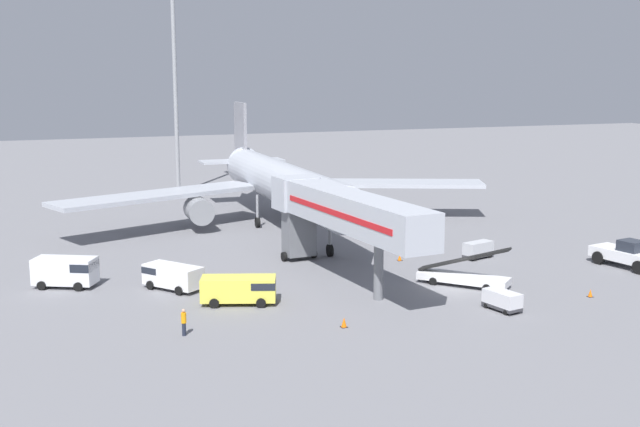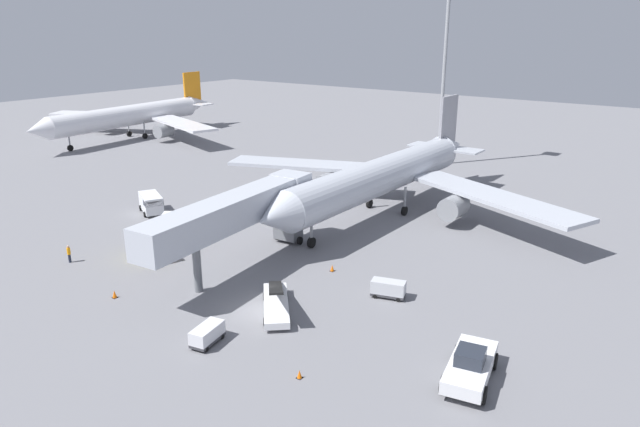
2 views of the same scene
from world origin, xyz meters
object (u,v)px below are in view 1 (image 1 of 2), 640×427
Objects in this scene: service_van_mid_left at (67,271)px; baggage_cart_far_right at (478,249)px; safety_cone_alpha at (344,322)px; airplane_at_gate at (281,183)px; ground_crew_worker_foreground at (184,321)px; pushback_tug at (628,255)px; belt_loader_truck at (463,276)px; apron_light_mast at (173,32)px; service_van_outer_right at (241,288)px; safety_cone_charlie at (400,257)px; jet_bridge at (339,211)px; baggage_cart_far_left at (502,300)px; safety_cone_bravo at (590,293)px; service_van_far_center at (172,275)px.

baggage_cart_far_right is (34.29, -2.86, -0.46)m from service_van_mid_left.
baggage_cart_far_right is 4.60× the size of safety_cone_alpha.
airplane_at_gate is 35.46m from ground_crew_worker_foreground.
safety_cone_alpha is (-28.27, -6.30, -0.76)m from pushback_tug.
baggage_cart_far_right is 1.75× the size of ground_crew_worker_foreground.
ground_crew_worker_foreground is at bearing -157.76° from baggage_cart_far_right.
belt_loader_truck reaches higher than baggage_cart_far_right.
service_van_outer_right is at bearing -95.95° from apron_light_mast.
pushback_tug is 0.21× the size of apron_light_mast.
apron_light_mast reaches higher than safety_cone_charlie.
jet_bridge reaches higher than ground_crew_worker_foreground.
belt_loader_truck is 9.09m from safety_cone_charlie.
ground_crew_worker_foreground is (-14.03, -9.12, -4.54)m from jet_bridge.
baggage_cart_far_left is (5.11, -33.64, -3.86)m from airplane_at_gate.
service_van_mid_left is 34.41m from baggage_cart_far_right.
baggage_cart_far_left is (16.38, -7.86, -0.36)m from service_van_outer_right.
airplane_at_gate reaches higher than service_van_mid_left.
service_van_mid_left is at bearing 177.42° from safety_cone_charlie.
baggage_cart_far_right is 4.85× the size of safety_cone_charlie.
safety_cone_bravo is (7.87, 0.54, -0.47)m from baggage_cart_far_left.
safety_cone_alpha is at bearing -100.98° from airplane_at_gate.
baggage_cart_far_right is (5.87, 7.41, 0.04)m from belt_loader_truck.
baggage_cart_far_right is 30.43m from ground_crew_worker_foreground.
baggage_cart_far_right is (26.95, 0.58, -0.25)m from service_van_far_center.
ground_crew_worker_foreground is (-21.49, 2.41, 0.16)m from baggage_cart_far_left.
baggage_cart_far_left is (-16.72, -6.72, -0.33)m from pushback_tug.
service_van_mid_left is 0.90× the size of service_van_outer_right.
service_van_far_center is at bearing 83.63° from ground_crew_worker_foreground.
airplane_at_gate is 7.35× the size of belt_loader_truck.
airplane_at_gate is 28.35m from service_van_outer_right.
airplane_at_gate reaches higher than service_van_outer_right.
service_van_far_center reaches higher than baggage_cart_far_right.
service_van_mid_left is (-28.42, 10.27, 0.51)m from belt_loader_truck.
service_van_outer_right is at bearing 46.88° from ground_crew_worker_foreground.
service_van_mid_left is 22.94m from safety_cone_alpha.
service_van_far_center is 15.60m from safety_cone_alpha.
airplane_at_gate is at bearing 53.26° from service_van_far_center.
jet_bridge reaches higher than safety_cone_bravo.
baggage_cart_far_left is (20.27, -13.34, -0.32)m from service_van_far_center.
ground_crew_worker_foreground is at bearing 173.61° from baggage_cart_far_left.
safety_cone_alpha is (9.93, -1.99, -0.59)m from ground_crew_worker_foreground.
safety_cone_bravo is at bearing -35.64° from jet_bridge.
service_van_mid_left is 2.94× the size of ground_crew_worker_foreground.
pushback_tug is at bearing 34.96° from safety_cone_bravo.
jet_bridge reaches higher than safety_cone_charlie.
service_van_mid_left is 15.63m from ground_crew_worker_foreground.
safety_cone_bravo is (12.99, -33.10, -4.33)m from airplane_at_gate.
airplane_at_gate is at bearing 105.37° from safety_cone_charlie.
service_van_mid_left reaches higher than service_van_outer_right.
service_van_far_center is 24.27m from baggage_cart_far_left.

